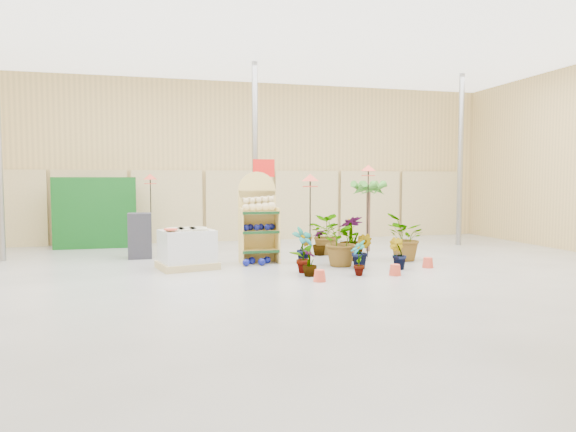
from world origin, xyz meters
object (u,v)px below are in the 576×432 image
pallet_stack (187,249)px  bird_table_front (310,181)px  display_shelf (258,221)px  potted_plant_2 (339,241)px

pallet_stack → bird_table_front: bearing=-29.4°
display_shelf → bird_table_front: bearing=-53.0°
display_shelf → potted_plant_2: 1.78m
pallet_stack → potted_plant_2: 3.02m
pallet_stack → bird_table_front: (2.31, -0.65, 1.33)m
display_shelf → bird_table_front: 1.59m
pallet_stack → potted_plant_2: size_ratio=1.22×
bird_table_front → pallet_stack: bearing=164.4°
display_shelf → bird_table_front: display_shelf is taller
display_shelf → potted_plant_2: display_shelf is taller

